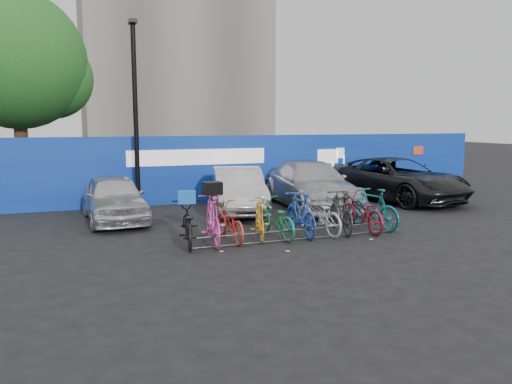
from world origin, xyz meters
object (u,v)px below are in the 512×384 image
bike_6 (318,214)px  bike_2 (229,222)px  lamppost (135,110)px  bike_3 (260,219)px  car_3 (396,179)px  car_0 (114,198)px  car_2 (310,184)px  bike_5 (300,214)px  bike_8 (361,212)px  bike_0 (187,224)px  bike_1 (213,219)px  bike_4 (275,218)px  bike_9 (373,208)px  car_1 (238,190)px  bike_rack (304,234)px  tree (23,64)px  bike_7 (341,212)px

bike_6 → bike_2: bearing=-8.0°
lamppost → bike_3: 6.50m
car_3 → bike_3: size_ratio=3.43×
car_0 → car_2: size_ratio=0.75×
bike_5 → bike_8: (1.75, -0.07, -0.05)m
lamppost → bike_2: bearing=-74.6°
bike_0 → bike_1: (0.59, -0.08, 0.09)m
bike_4 → bike_1: bearing=-2.5°
car_3 → bike_9: (-3.63, -3.93, -0.22)m
bike_6 → bike_8: (1.21, -0.14, 0.01)m
car_1 → bike_3: size_ratio=2.62×
bike_0 → bike_2: size_ratio=1.07×
bike_2 → bike_9: (4.06, -0.06, 0.09)m
bike_rack → bike_8: (1.90, 0.43, 0.36)m
car_2 → bike_9: car_2 is taller
bike_4 → bike_6: bike_6 is taller
car_0 → bike_rack: bearing=-47.7°
lamppost → bike_0: lamppost is taller
bike_5 → bike_1: bearing=4.0°
lamppost → bike_2: 6.24m
bike_rack → car_3: car_3 is taller
tree → bike_7: (8.07, -10.19, -4.52)m
bike_3 → bike_4: 0.41m
car_1 → bike_2: 3.98m
car_3 → bike_8: size_ratio=2.85×
tree → bike_rack: 13.55m
bike_rack → bike_5: size_ratio=2.98×
car_3 → bike_0: bearing=-166.3°
tree → bike_3: (5.83, -10.09, -4.57)m
car_3 → bike_7: (-4.67, -4.03, -0.23)m
bike_2 → car_2: bearing=-140.1°
bike_2 → bike_0: bearing=2.4°
bike_6 → bike_7: 0.62m
bike_rack → bike_0: 2.85m
tree → bike_1: bearing=-65.8°
car_3 → bike_8: 5.76m
tree → bike_8: tree is taller
bike_rack → bike_3: (-0.95, 0.57, 0.33)m
car_1 → bike_2: car_1 is taller
car_0 → bike_7: (5.43, -3.69, -0.13)m
bike_3 → bike_6: bike_6 is taller
bike_0 → bike_9: size_ratio=1.02×
car_2 → car_3: size_ratio=0.95×
car_3 → bike_5: (-5.83, -3.99, -0.22)m
car_3 → bike_3: 7.96m
lamppost → bike_8: 8.03m
car_0 → car_1: (3.89, 0.16, 0.03)m
bike_6 → bike_9: 1.65m
car_1 → car_2: (2.61, 0.06, 0.07)m
tree → bike_7: 13.76m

